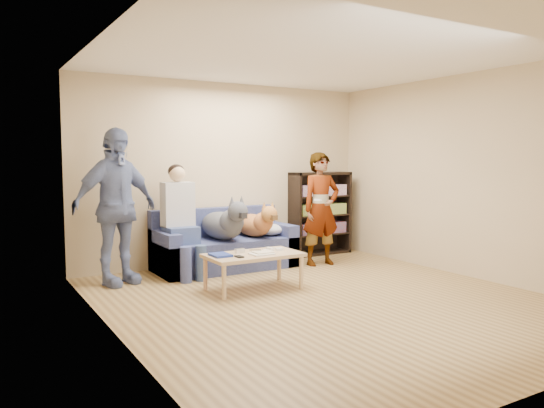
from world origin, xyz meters
TOP-DOWN VIEW (x-y plane):
  - ground at (0.00, 0.00)m, footprint 5.00×5.00m
  - ceiling at (0.00, 0.00)m, footprint 5.00×5.00m
  - wall_back at (0.00, 2.50)m, footprint 4.50×0.00m
  - wall_left at (-2.25, 0.00)m, footprint 0.00×5.00m
  - wall_right at (2.25, 0.00)m, footprint 0.00×5.00m
  - blanket at (0.43, 1.98)m, footprint 0.45×0.38m
  - person_standing_right at (1.06, 1.61)m, footprint 0.61×0.42m
  - person_standing_left at (-1.76, 1.90)m, footprint 1.20×0.79m
  - held_controller at (0.86, 1.41)m, footprint 0.07×0.11m
  - notebook_blue at (-0.86, 0.90)m, footprint 0.20×0.26m
  - papers at (-0.41, 0.75)m, footprint 0.26×0.20m
  - magazine at (-0.38, 0.77)m, footprint 0.22×0.17m
  - camera_silver at (-0.58, 0.97)m, footprint 0.11×0.06m
  - controller_a at (-0.18, 0.95)m, footprint 0.04×0.13m
  - controller_b at (-0.10, 0.87)m, footprint 0.09×0.06m
  - headphone_cup_a at (-0.26, 0.83)m, footprint 0.07×0.07m
  - headphone_cup_b at (-0.26, 0.91)m, footprint 0.07×0.07m
  - pen_orange at (-0.48, 0.69)m, footprint 0.13×0.06m
  - pen_black at (-0.34, 1.03)m, footprint 0.13×0.08m
  - wallet at (-0.71, 0.73)m, footprint 0.07×0.12m
  - sofa at (-0.25, 2.10)m, footprint 1.90×0.85m
  - person_seated at (-0.92, 1.97)m, footprint 0.40×0.73m
  - dog_gray at (-0.32, 1.92)m, footprint 0.43×1.26m
  - dog_tan at (0.18, 1.95)m, footprint 0.36×1.14m
  - coffee_table at (-0.46, 0.85)m, footprint 1.10×0.60m
  - bookshelf at (1.55, 2.33)m, footprint 1.00×0.34m

SIDE VIEW (x-z plane):
  - ground at x=0.00m, z-range 0.00..0.00m
  - sofa at x=-0.25m, z-range -0.13..0.69m
  - coffee_table at x=-0.46m, z-range 0.16..0.58m
  - pen_orange at x=-0.48m, z-range 0.42..0.43m
  - pen_black at x=-0.34m, z-range 0.42..0.43m
  - papers at x=-0.41m, z-range 0.42..0.43m
  - wallet at x=-0.71m, z-range 0.42..0.43m
  - headphone_cup_a at x=-0.26m, z-range 0.42..0.44m
  - headphone_cup_b at x=-0.26m, z-range 0.42..0.44m
  - notebook_blue at x=-0.86m, z-range 0.42..0.45m
  - controller_a at x=-0.18m, z-range 0.42..0.45m
  - controller_b at x=-0.10m, z-range 0.42..0.45m
  - magazine at x=-0.38m, z-range 0.43..0.45m
  - camera_silver at x=-0.58m, z-range 0.42..0.47m
  - blanket at x=0.43m, z-range 0.43..0.58m
  - dog_tan at x=0.18m, z-range 0.35..0.87m
  - dog_gray at x=-0.32m, z-range 0.34..0.96m
  - bookshelf at x=1.55m, z-range 0.03..1.33m
  - person_seated at x=-0.92m, z-range 0.04..1.51m
  - person_standing_right at x=1.06m, z-range 0.00..1.60m
  - person_standing_left at x=-1.76m, z-range 0.00..1.89m
  - held_controller at x=0.86m, z-range 0.94..0.97m
  - wall_back at x=0.00m, z-range -0.95..3.55m
  - wall_left at x=-2.25m, z-range -1.20..3.80m
  - wall_right at x=2.25m, z-range -1.20..3.80m
  - ceiling at x=0.00m, z-range 2.60..2.60m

